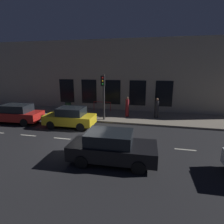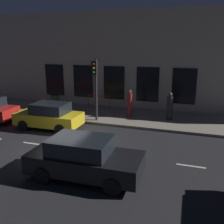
# 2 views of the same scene
# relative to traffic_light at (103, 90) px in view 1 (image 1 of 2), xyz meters

# --- Properties ---
(ground_plane) EXTENTS (60.00, 60.00, 0.00)m
(ground_plane) POSITION_rel_traffic_light_xyz_m (-4.43, 0.09, -2.78)
(ground_plane) COLOR #232326
(sidewalk) EXTENTS (4.50, 32.00, 0.15)m
(sidewalk) POSITION_rel_traffic_light_xyz_m (1.82, 0.09, -2.71)
(sidewalk) COLOR gray
(sidewalk) RESTS_ON ground
(building_facade) EXTENTS (0.65, 32.00, 7.41)m
(building_facade) POSITION_rel_traffic_light_xyz_m (4.37, 0.09, 0.91)
(building_facade) COLOR #B2A893
(building_facade) RESTS_ON ground
(lane_centre_line) EXTENTS (0.12, 27.20, 0.01)m
(lane_centre_line) POSITION_rel_traffic_light_xyz_m (-4.43, -0.91, -2.78)
(lane_centre_line) COLOR beige
(lane_centre_line) RESTS_ON ground
(traffic_light) EXTENTS (0.50, 0.32, 3.91)m
(traffic_light) POSITION_rel_traffic_light_xyz_m (0.00, 0.00, 0.00)
(traffic_light) COLOR #2D2D30
(traffic_light) RESTS_ON sidewalk
(parked_car_0) EXTENTS (1.94, 3.94, 1.58)m
(parked_car_0) POSITION_rel_traffic_light_xyz_m (-2.00, 2.20, -2.00)
(parked_car_0) COLOR gold
(parked_car_0) RESTS_ON ground
(parked_car_2) EXTENTS (2.08, 4.36, 1.58)m
(parked_car_2) POSITION_rel_traffic_light_xyz_m (-6.67, -2.24, -1.99)
(parked_car_2) COLOR black
(parked_car_2) RESTS_ON ground
(parked_car_3) EXTENTS (2.00, 4.55, 1.58)m
(parked_car_3) POSITION_rel_traffic_light_xyz_m (-1.95, 7.24, -1.99)
(parked_car_3) COLOR red
(parked_car_3) RESTS_ON ground
(pedestrian_0) EXTENTS (0.45, 0.45, 1.86)m
(pedestrian_0) POSITION_rel_traffic_light_xyz_m (1.54, -1.85, -1.76)
(pedestrian_0) COLOR maroon
(pedestrian_0) RESTS_ON sidewalk
(pedestrian_1) EXTENTS (0.48, 0.48, 1.82)m
(pedestrian_1) POSITION_rel_traffic_light_xyz_m (1.69, -4.50, -1.79)
(pedestrian_1) COLOR #232328
(pedestrian_1) RESTS_ON sidewalk
(trash_bin) EXTENTS (0.63, 0.63, 0.91)m
(trash_bin) POSITION_rel_traffic_light_xyz_m (2.81, 4.70, -2.18)
(trash_bin) COLOR #2D5633
(trash_bin) RESTS_ON sidewalk
(red_railing) EXTENTS (0.05, 1.85, 0.97)m
(red_railing) POSITION_rel_traffic_light_xyz_m (3.21, 1.03, -1.93)
(red_railing) COLOR red
(red_railing) RESTS_ON sidewalk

